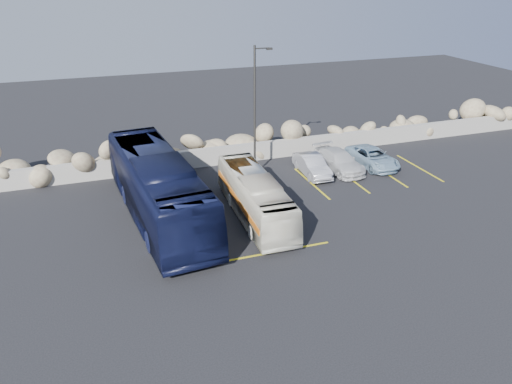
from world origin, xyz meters
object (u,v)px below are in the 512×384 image
object	(u,v)px
car_b	(312,165)
car_c	(339,161)
tour_coach	(158,187)
lamppost	(256,108)
car_d	(372,157)
vintage_bus	(255,196)

from	to	relation	value
car_b	car_c	world-z (taller)	car_c
car_b	car_c	xyz separation A→B (m)	(1.96, 0.13, 0.02)
tour_coach	car_b	distance (m)	10.52
car_b	lamppost	bearing A→B (deg)	162.59
car_b	car_d	bearing A→B (deg)	3.20
vintage_bus	car_b	world-z (taller)	vintage_bus
vintage_bus	car_b	bearing A→B (deg)	40.86
tour_coach	car_d	xyz separation A→B (m)	(14.49, 2.85, -1.13)
car_d	lamppost	bearing A→B (deg)	167.42
tour_coach	car_c	bearing A→B (deg)	8.49
lamppost	tour_coach	xyz separation A→B (m)	(-6.72, -4.01, -2.57)
car_b	vintage_bus	bearing A→B (deg)	-138.35
tour_coach	car_c	world-z (taller)	tour_coach
lamppost	tour_coach	distance (m)	8.23
lamppost	car_b	xyz separation A→B (m)	(3.37, -1.21, -3.67)
vintage_bus	car_d	world-z (taller)	vintage_bus
vintage_bus	car_c	bearing A→B (deg)	33.21
vintage_bus	car_d	bearing A→B (deg)	26.01
lamppost	car_d	xyz separation A→B (m)	(7.78, -1.15, -3.70)
car_b	car_c	distance (m)	1.96
lamppost	vintage_bus	bearing A→B (deg)	-109.43
lamppost	car_c	distance (m)	6.55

